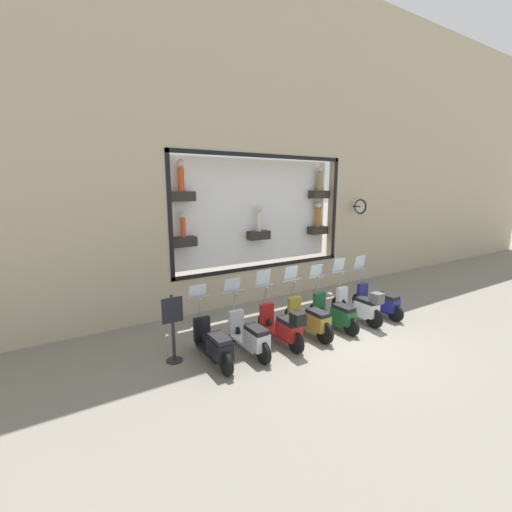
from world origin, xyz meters
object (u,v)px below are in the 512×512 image
(scooter_navy_0, at_px, (379,301))
(scooter_red_4, at_px, (283,326))
(scooter_black_6, at_px, (214,345))
(shop_sign_post, at_px, (173,327))
(scooter_white_1, at_px, (360,306))
(scooter_olive_3, at_px, (310,319))
(scooter_silver_5, at_px, (250,336))
(scooter_green_2, at_px, (336,313))

(scooter_navy_0, distance_m, scooter_red_4, 3.56)
(scooter_black_6, xyz_separation_m, shop_sign_post, (0.55, 0.69, 0.36))
(scooter_white_1, xyz_separation_m, scooter_red_4, (-0.00, 2.67, -0.01))
(scooter_navy_0, distance_m, scooter_white_1, 0.89)
(scooter_olive_3, xyz_separation_m, scooter_black_6, (-0.01, 2.67, -0.01))
(scooter_navy_0, relative_size, scooter_red_4, 1.00)
(shop_sign_post, bearing_deg, scooter_white_1, -96.76)
(scooter_navy_0, height_order, scooter_silver_5, scooter_navy_0)
(scooter_black_6, bearing_deg, scooter_red_4, -91.87)
(scooter_navy_0, distance_m, scooter_green_2, 1.78)
(scooter_green_2, bearing_deg, scooter_silver_5, 89.98)
(scooter_olive_3, bearing_deg, scooter_green_2, -90.47)
(scooter_green_2, xyz_separation_m, scooter_silver_5, (0.00, 2.67, 0.00))
(scooter_white_1, xyz_separation_m, shop_sign_post, (0.61, 5.14, 0.31))
(scooter_olive_3, height_order, scooter_red_4, scooter_red_4)
(scooter_silver_5, bearing_deg, shop_sign_post, 70.64)
(scooter_navy_0, height_order, scooter_black_6, scooter_navy_0)
(scooter_red_4, bearing_deg, shop_sign_post, 76.08)
(scooter_red_4, bearing_deg, scooter_silver_5, 86.34)
(shop_sign_post, bearing_deg, scooter_olive_3, -99.28)
(scooter_red_4, bearing_deg, scooter_green_2, -88.19)
(scooter_white_1, xyz_separation_m, scooter_green_2, (0.05, 0.89, -0.06))
(scooter_navy_0, xyz_separation_m, scooter_olive_3, (0.01, 2.67, 0.02))
(scooter_white_1, bearing_deg, scooter_green_2, 86.60)
(scooter_white_1, distance_m, scooter_red_4, 2.67)
(scooter_green_2, xyz_separation_m, scooter_olive_3, (0.01, 0.89, 0.02))
(scooter_black_6, relative_size, shop_sign_post, 1.20)
(scooter_black_6, bearing_deg, scooter_green_2, -90.03)
(scooter_navy_0, bearing_deg, scooter_silver_5, 90.02)
(scooter_olive_3, bearing_deg, scooter_navy_0, -90.11)
(scooter_white_1, bearing_deg, scooter_red_4, 90.07)
(scooter_green_2, distance_m, scooter_olive_3, 0.89)
(scooter_red_4, bearing_deg, scooter_olive_3, -85.92)
(scooter_white_1, distance_m, scooter_olive_3, 1.78)
(scooter_green_2, relative_size, scooter_black_6, 1.00)
(scooter_olive_3, xyz_separation_m, scooter_red_4, (-0.06, 0.89, 0.03))
(scooter_white_1, relative_size, shop_sign_post, 1.21)
(scooter_red_4, distance_m, scooter_silver_5, 0.89)
(scooter_red_4, distance_m, scooter_black_6, 1.78)
(scooter_navy_0, relative_size, scooter_silver_5, 1.00)
(scooter_navy_0, bearing_deg, scooter_white_1, 93.54)
(scooter_olive_3, height_order, scooter_black_6, scooter_olive_3)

